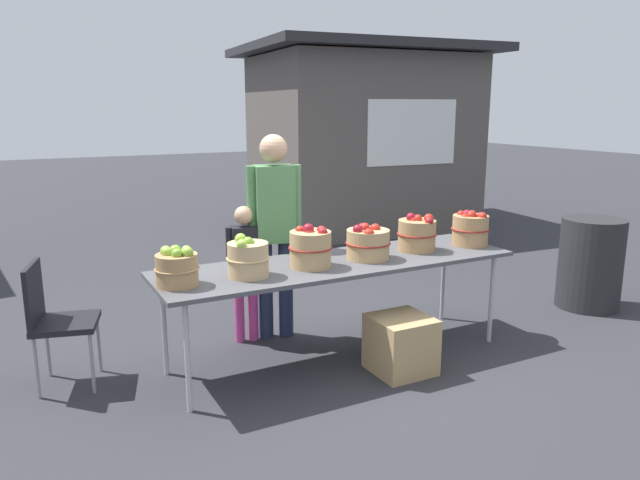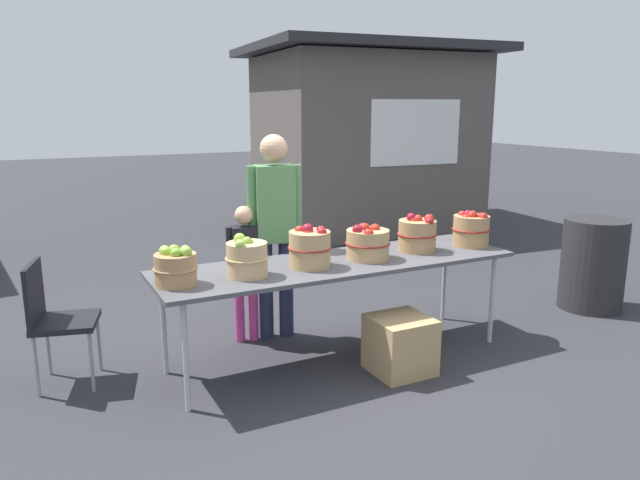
{
  "view_description": "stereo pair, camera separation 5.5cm",
  "coord_description": "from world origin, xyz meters",
  "px_view_note": "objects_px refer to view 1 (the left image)",
  "views": [
    {
      "loc": [
        -2.1,
        -3.71,
        1.87
      ],
      "look_at": [
        0.0,
        0.3,
        0.85
      ],
      "focal_mm": 33.67,
      "sensor_mm": 36.0,
      "label": 1
    },
    {
      "loc": [
        -2.05,
        -3.73,
        1.87
      ],
      "look_at": [
        0.0,
        0.3,
        0.85
      ],
      "focal_mm": 33.67,
      "sensor_mm": 36.0,
      "label": 2
    }
  ],
  "objects_px": {
    "apple_basket_red_3": "(470,229)",
    "vendor_adult": "(275,221)",
    "apple_basket_red_2": "(417,234)",
    "produce_crate": "(401,344)",
    "trash_barrel": "(590,263)",
    "apple_basket_red_1": "(368,243)",
    "market_table": "(339,266)",
    "apple_basket_red_0": "(311,248)",
    "apple_basket_green_1": "(248,258)",
    "apple_basket_green_0": "(177,267)",
    "folding_chair": "(54,314)",
    "child_customer": "(245,263)"
  },
  "relations": [
    {
      "from": "apple_basket_red_3",
      "to": "trash_barrel",
      "type": "height_order",
      "value": "apple_basket_red_3"
    },
    {
      "from": "vendor_adult",
      "to": "apple_basket_red_0",
      "type": "bearing_deg",
      "value": 102.16
    },
    {
      "from": "apple_basket_red_1",
      "to": "child_customer",
      "type": "height_order",
      "value": "child_customer"
    },
    {
      "from": "apple_basket_red_0",
      "to": "vendor_adult",
      "type": "distance_m",
      "value": 0.65
    },
    {
      "from": "vendor_adult",
      "to": "produce_crate",
      "type": "bearing_deg",
      "value": 129.43
    },
    {
      "from": "apple_basket_red_0",
      "to": "produce_crate",
      "type": "height_order",
      "value": "apple_basket_red_0"
    },
    {
      "from": "apple_basket_green_1",
      "to": "apple_basket_red_1",
      "type": "height_order",
      "value": "apple_basket_green_1"
    },
    {
      "from": "child_customer",
      "to": "trash_barrel",
      "type": "relative_size",
      "value": 1.3
    },
    {
      "from": "apple_basket_green_0",
      "to": "apple_basket_red_2",
      "type": "relative_size",
      "value": 0.91
    },
    {
      "from": "apple_basket_red_2",
      "to": "apple_basket_red_1",
      "type": "bearing_deg",
      "value": -174.71
    },
    {
      "from": "apple_basket_red_1",
      "to": "apple_basket_red_3",
      "type": "height_order",
      "value": "apple_basket_red_3"
    },
    {
      "from": "apple_basket_red_3",
      "to": "folding_chair",
      "type": "height_order",
      "value": "apple_basket_red_3"
    },
    {
      "from": "trash_barrel",
      "to": "apple_basket_green_0",
      "type": "bearing_deg",
      "value": 179.72
    },
    {
      "from": "market_table",
      "to": "apple_basket_red_3",
      "type": "distance_m",
      "value": 1.22
    },
    {
      "from": "vendor_adult",
      "to": "apple_basket_red_1",
      "type": "bearing_deg",
      "value": 139.26
    },
    {
      "from": "produce_crate",
      "to": "folding_chair",
      "type": "bearing_deg",
      "value": 157.9
    },
    {
      "from": "market_table",
      "to": "apple_basket_red_2",
      "type": "height_order",
      "value": "apple_basket_red_2"
    },
    {
      "from": "trash_barrel",
      "to": "apple_basket_red_1",
      "type": "bearing_deg",
      "value": 178.99
    },
    {
      "from": "apple_basket_green_1",
      "to": "apple_basket_red_1",
      "type": "distance_m",
      "value": 0.96
    },
    {
      "from": "apple_basket_green_0",
      "to": "child_customer",
      "type": "xyz_separation_m",
      "value": [
        0.71,
        0.68,
        -0.22
      ]
    },
    {
      "from": "market_table",
      "to": "produce_crate",
      "type": "xyz_separation_m",
      "value": [
        0.27,
        -0.42,
        -0.51
      ]
    },
    {
      "from": "apple_basket_green_0",
      "to": "vendor_adult",
      "type": "bearing_deg",
      "value": 34.68
    },
    {
      "from": "apple_basket_green_0",
      "to": "trash_barrel",
      "type": "height_order",
      "value": "apple_basket_green_0"
    },
    {
      "from": "apple_basket_green_1",
      "to": "produce_crate",
      "type": "xyz_separation_m",
      "value": [
        1.01,
        -0.36,
        -0.67
      ]
    },
    {
      "from": "vendor_adult",
      "to": "folding_chair",
      "type": "bearing_deg",
      "value": 17.64
    },
    {
      "from": "apple_basket_green_0",
      "to": "apple_basket_red_2",
      "type": "bearing_deg",
      "value": 2.06
    },
    {
      "from": "apple_basket_red_0",
      "to": "apple_basket_red_2",
      "type": "distance_m",
      "value": 0.97
    },
    {
      "from": "child_customer",
      "to": "produce_crate",
      "type": "distance_m",
      "value": 1.38
    },
    {
      "from": "apple_basket_green_1",
      "to": "produce_crate",
      "type": "relative_size",
      "value": 0.72
    },
    {
      "from": "apple_basket_red_3",
      "to": "vendor_adult",
      "type": "bearing_deg",
      "value": 155.87
    },
    {
      "from": "apple_basket_red_0",
      "to": "produce_crate",
      "type": "distance_m",
      "value": 0.95
    },
    {
      "from": "child_customer",
      "to": "folding_chair",
      "type": "height_order",
      "value": "child_customer"
    },
    {
      "from": "apple_basket_red_2",
      "to": "produce_crate",
      "type": "distance_m",
      "value": 0.92
    },
    {
      "from": "apple_basket_red_0",
      "to": "produce_crate",
      "type": "bearing_deg",
      "value": -36.11
    },
    {
      "from": "apple_basket_green_0",
      "to": "apple_basket_red_1",
      "type": "bearing_deg",
      "value": 0.96
    },
    {
      "from": "apple_basket_green_1",
      "to": "folding_chair",
      "type": "height_order",
      "value": "apple_basket_green_1"
    },
    {
      "from": "market_table",
      "to": "apple_basket_red_0",
      "type": "distance_m",
      "value": 0.31
    },
    {
      "from": "vendor_adult",
      "to": "market_table",
      "type": "bearing_deg",
      "value": 124.83
    },
    {
      "from": "apple_basket_green_0",
      "to": "apple_basket_red_1",
      "type": "relative_size",
      "value": 0.84
    },
    {
      "from": "market_table",
      "to": "apple_basket_red_2",
      "type": "xyz_separation_m",
      "value": [
        0.71,
        0.01,
        0.17
      ]
    },
    {
      "from": "apple_basket_red_3",
      "to": "vendor_adult",
      "type": "height_order",
      "value": "vendor_adult"
    },
    {
      "from": "folding_chair",
      "to": "apple_basket_green_1",
      "type": "bearing_deg",
      "value": -99.27
    },
    {
      "from": "apple_basket_red_1",
      "to": "vendor_adult",
      "type": "distance_m",
      "value": 0.8
    },
    {
      "from": "apple_basket_green_0",
      "to": "apple_basket_red_3",
      "type": "relative_size",
      "value": 0.92
    },
    {
      "from": "market_table",
      "to": "apple_basket_red_1",
      "type": "distance_m",
      "value": 0.28
    },
    {
      "from": "apple_basket_green_1",
      "to": "produce_crate",
      "type": "distance_m",
      "value": 1.26
    },
    {
      "from": "apple_basket_red_3",
      "to": "apple_basket_green_0",
      "type": "bearing_deg",
      "value": -179.68
    },
    {
      "from": "trash_barrel",
      "to": "produce_crate",
      "type": "relative_size",
      "value": 2.09
    },
    {
      "from": "apple_basket_red_1",
      "to": "child_customer",
      "type": "xyz_separation_m",
      "value": [
        -0.73,
        0.66,
        -0.22
      ]
    },
    {
      "from": "apple_basket_green_0",
      "to": "apple_basket_red_3",
      "type": "xyz_separation_m",
      "value": [
        2.41,
        0.01,
        0.02
      ]
    }
  ]
}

